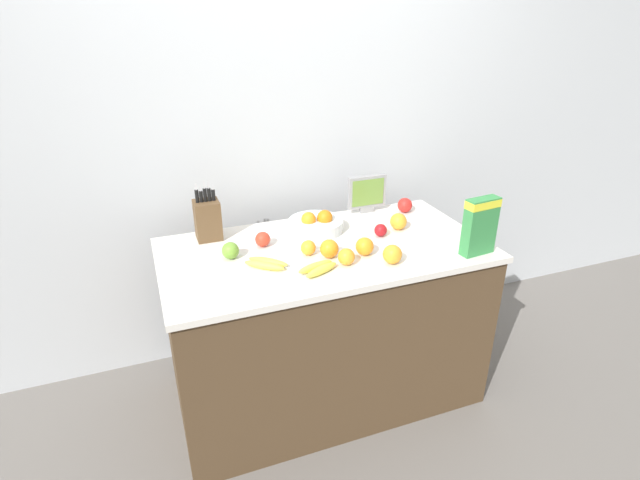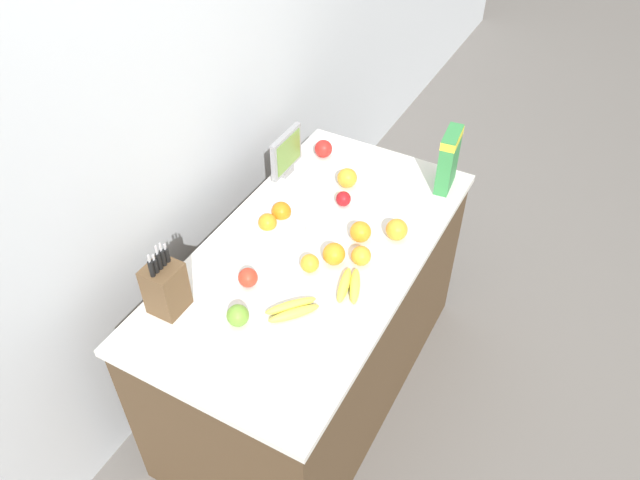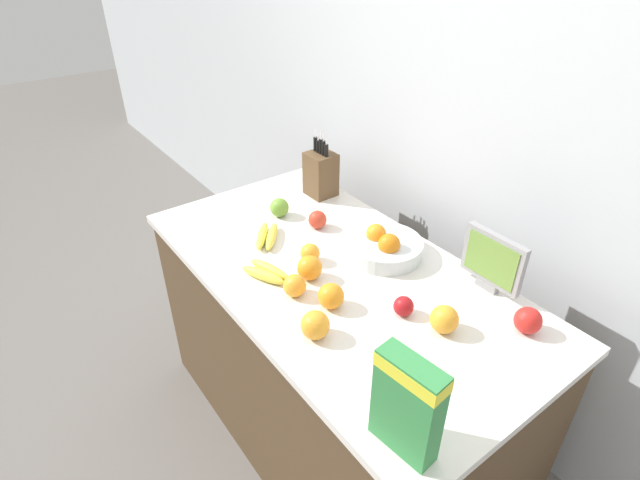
% 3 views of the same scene
% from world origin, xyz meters
% --- Properties ---
extents(ground_plane, '(14.00, 14.00, 0.00)m').
position_xyz_m(ground_plane, '(0.00, 0.00, 0.00)').
color(ground_plane, slate).
extents(wall_back, '(9.00, 0.06, 2.60)m').
position_xyz_m(wall_back, '(0.00, 0.62, 1.30)').
color(wall_back, silver).
rests_on(wall_back, ground_plane).
extents(counter, '(1.56, 0.81, 0.87)m').
position_xyz_m(counter, '(0.00, 0.00, 0.44)').
color(counter, '#4C3823').
rests_on(counter, ground_plane).
extents(knife_block, '(0.12, 0.12, 0.30)m').
position_xyz_m(knife_block, '(-0.50, 0.30, 0.98)').
color(knife_block, brown).
rests_on(knife_block, counter).
extents(small_monitor, '(0.22, 0.03, 0.21)m').
position_xyz_m(small_monitor, '(0.38, 0.34, 0.99)').
color(small_monitor, gray).
rests_on(small_monitor, counter).
extents(cereal_box, '(0.17, 0.08, 0.27)m').
position_xyz_m(cereal_box, '(0.64, -0.31, 1.02)').
color(cereal_box, '#338442').
rests_on(cereal_box, counter).
extents(fruit_bowl, '(0.28, 0.28, 0.11)m').
position_xyz_m(fruit_bowl, '(0.03, 0.20, 0.91)').
color(fruit_bowl, silver).
rests_on(fruit_bowl, counter).
extents(banana_bunch_left, '(0.19, 0.18, 0.04)m').
position_xyz_m(banana_bunch_left, '(-0.32, -0.09, 0.89)').
color(banana_bunch_left, yellow).
rests_on(banana_bunch_left, counter).
extents(banana_bunch_right, '(0.19, 0.13, 0.04)m').
position_xyz_m(banana_bunch_right, '(-0.12, -0.22, 0.89)').
color(banana_bunch_right, yellow).
rests_on(banana_bunch_right, counter).
extents(apple_front, '(0.06, 0.06, 0.06)m').
position_xyz_m(apple_front, '(0.31, 0.02, 0.91)').
color(apple_front, '#A31419').
rests_on(apple_front, counter).
extents(apple_leftmost, '(0.08, 0.08, 0.08)m').
position_xyz_m(apple_leftmost, '(0.58, 0.27, 0.91)').
color(apple_leftmost, red).
rests_on(apple_leftmost, counter).
extents(apple_middle, '(0.07, 0.07, 0.07)m').
position_xyz_m(apple_middle, '(-0.27, 0.12, 0.91)').
color(apple_middle, red).
rests_on(apple_middle, counter).
extents(apple_rear, '(0.08, 0.08, 0.08)m').
position_xyz_m(apple_rear, '(-0.45, 0.05, 0.91)').
color(apple_rear, '#6B9E33').
rests_on(apple_rear, counter).
extents(orange_mid_right, '(0.07, 0.07, 0.07)m').
position_xyz_m(orange_mid_right, '(-0.10, -0.04, 0.91)').
color(orange_mid_right, orange).
rests_on(orange_mid_right, counter).
extents(orange_by_cereal, '(0.08, 0.08, 0.08)m').
position_xyz_m(orange_by_cereal, '(0.03, -0.20, 0.91)').
color(orange_by_cereal, orange).
rests_on(orange_by_cereal, counter).
extents(orange_front_center, '(0.09, 0.09, 0.09)m').
position_xyz_m(orange_front_center, '(0.22, -0.26, 0.92)').
color(orange_front_center, orange).
rests_on(orange_front_center, counter).
extents(orange_front_right, '(0.09, 0.09, 0.09)m').
position_xyz_m(orange_front_right, '(0.14, -0.14, 0.92)').
color(orange_front_right, orange).
rests_on(orange_front_right, counter).
extents(orange_near_bowl, '(0.09, 0.09, 0.09)m').
position_xyz_m(orange_near_bowl, '(-0.02, -0.10, 0.92)').
color(orange_near_bowl, orange).
rests_on(orange_near_bowl, counter).
extents(orange_mid_left, '(0.09, 0.09, 0.09)m').
position_xyz_m(orange_mid_left, '(0.43, 0.07, 0.92)').
color(orange_mid_left, orange).
rests_on(orange_mid_left, counter).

